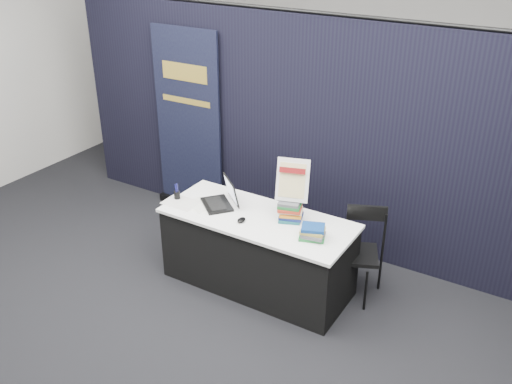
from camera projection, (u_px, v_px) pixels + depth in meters
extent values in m
plane|color=black|center=(226.00, 315.00, 5.15)|extent=(8.00, 8.00, 0.00)
cube|color=#BBB7B1|center=(395.00, 39.00, 7.41)|extent=(8.00, 0.02, 3.50)
cube|color=black|center=(311.00, 136.00, 5.83)|extent=(6.00, 0.08, 2.40)
cube|color=black|center=(258.00, 253.00, 5.41)|extent=(1.76, 0.71, 0.72)
cube|color=white|center=(258.00, 218.00, 5.24)|extent=(1.80, 0.75, 0.03)
cube|color=black|center=(217.00, 204.00, 5.43)|extent=(0.42, 0.41, 0.02)
cube|color=black|center=(224.00, 187.00, 5.46)|extent=(0.30, 0.27, 0.24)
cube|color=silver|center=(223.00, 188.00, 5.45)|extent=(0.25, 0.22, 0.19)
ellipsoid|color=black|center=(241.00, 220.00, 5.15)|extent=(0.07, 0.11, 0.03)
cube|color=silver|center=(181.00, 203.00, 5.48)|extent=(0.34, 0.24, 0.00)
cube|color=white|center=(197.00, 206.00, 5.41)|extent=(0.29, 0.22, 0.00)
cube|color=silver|center=(199.00, 205.00, 5.44)|extent=(0.34, 0.29, 0.00)
cylinder|color=black|center=(177.00, 195.00, 5.54)|extent=(0.08, 0.08, 0.08)
cube|color=#17535A|center=(290.00, 218.00, 5.18)|extent=(0.24, 0.21, 0.03)
cube|color=navy|center=(290.00, 216.00, 5.16)|extent=(0.24, 0.21, 0.03)
cube|color=orange|center=(290.00, 213.00, 5.15)|extent=(0.24, 0.21, 0.03)
cube|color=#F2ECC6|center=(290.00, 211.00, 5.14)|extent=(0.24, 0.21, 0.03)
cube|color=#A02A19|center=(290.00, 208.00, 5.13)|extent=(0.24, 0.21, 0.03)
cube|color=#1B682D|center=(290.00, 205.00, 5.12)|extent=(0.24, 0.21, 0.03)
cube|color=#4B4C50|center=(290.00, 202.00, 5.10)|extent=(0.24, 0.21, 0.03)
cube|color=#1B682D|center=(313.00, 237.00, 4.89)|extent=(0.24, 0.20, 0.03)
cube|color=#4B4C50|center=(313.00, 234.00, 4.87)|extent=(0.24, 0.20, 0.03)
cube|color=#AB9B44|center=(313.00, 231.00, 4.86)|extent=(0.24, 0.20, 0.03)
cube|color=navy|center=(314.00, 228.00, 4.85)|extent=(0.24, 0.20, 0.03)
cube|color=black|center=(290.00, 200.00, 5.08)|extent=(0.19, 0.07, 0.01)
cylinder|color=black|center=(287.00, 184.00, 5.13)|extent=(0.04, 0.10, 0.28)
cylinder|color=black|center=(302.00, 187.00, 5.06)|extent=(0.04, 0.10, 0.28)
cube|color=white|center=(293.00, 180.00, 5.03)|extent=(0.31, 0.20, 0.38)
cube|color=beige|center=(292.00, 181.00, 5.03)|extent=(0.25, 0.15, 0.30)
cube|color=maroon|center=(292.00, 171.00, 4.98)|extent=(0.23, 0.09, 0.05)
cube|color=black|center=(192.00, 204.00, 6.96)|extent=(0.92, 0.12, 0.09)
cube|color=black|center=(188.00, 123.00, 6.51)|extent=(0.87, 0.05, 2.16)
cube|color=gold|center=(184.00, 72.00, 6.23)|extent=(0.60, 0.01, 0.19)
cube|color=gold|center=(186.00, 101.00, 6.37)|extent=(0.65, 0.02, 0.06)
cylinder|color=black|center=(328.00, 278.00, 5.30)|extent=(0.02, 0.02, 0.41)
cylinder|color=black|center=(366.00, 291.00, 5.13)|extent=(0.02, 0.02, 0.41)
cylinder|color=black|center=(344.00, 259.00, 5.58)|extent=(0.02, 0.02, 0.41)
cylinder|color=black|center=(380.00, 271.00, 5.41)|extent=(0.02, 0.02, 0.41)
cube|color=black|center=(356.00, 254.00, 5.25)|extent=(0.51, 0.51, 0.04)
cube|color=black|center=(367.00, 213.00, 5.24)|extent=(0.35, 0.18, 0.15)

